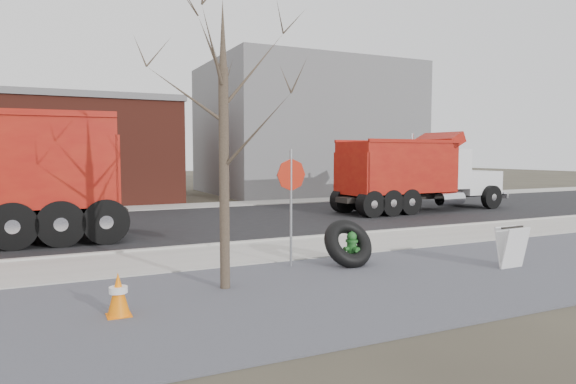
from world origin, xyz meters
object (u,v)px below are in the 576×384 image
truck_tire (348,243)px  dump_truck_red_a (416,172)px  fire_hydrant (352,250)px  sandwich_board (512,247)px  stop_sign (291,187)px

truck_tire → dump_truck_red_a: bearing=43.6°
fire_hydrant → sandwich_board: size_ratio=0.85×
stop_sign → sandwich_board: 4.91m
truck_tire → stop_sign: (-1.19, 0.43, 1.26)m
truck_tire → sandwich_board: 3.49m
stop_sign → sandwich_board: (4.21, -2.16, -1.29)m
fire_hydrant → truck_tire: 0.20m
stop_sign → dump_truck_red_a: dump_truck_red_a is taller
sandwich_board → fire_hydrant: bearing=147.1°
sandwich_board → stop_sign: bearing=151.2°
fire_hydrant → dump_truck_red_a: bearing=34.7°
truck_tire → stop_sign: stop_sign is taller
fire_hydrant → dump_truck_red_a: dump_truck_red_a is taller
sandwich_board → truck_tire: bearing=148.5°
truck_tire → sandwich_board: (3.02, -1.73, -0.03)m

